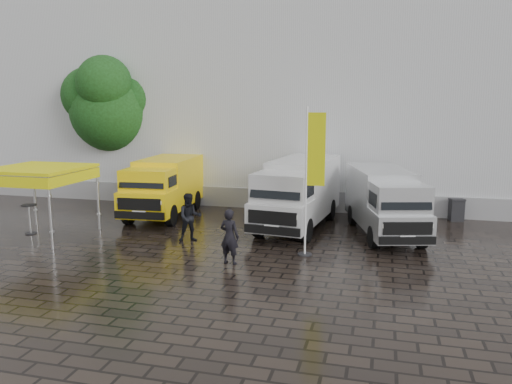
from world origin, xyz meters
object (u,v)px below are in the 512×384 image
cocktail_table (30,219)px  person_tent (190,217)px  van_white (298,194)px  canopy_tent (38,171)px  flagpole (312,174)px  van_yellow (164,188)px  wheelie_bin (456,210)px  van_silver (385,203)px  person_front (229,236)px

cocktail_table → person_tent: (6.65, 0.61, 0.32)m
van_white → canopy_tent: van_white is taller
van_white → flagpole: bearing=-67.4°
van_yellow → wheelie_bin: bearing=5.8°
van_silver → canopy_tent: bearing=-179.8°
van_silver → wheelie_bin: bearing=31.6°
canopy_tent → wheelie_bin: canopy_tent is taller
canopy_tent → van_yellow: bearing=56.1°
van_white → person_front: bearing=-97.0°
cocktail_table → person_front: bearing=-10.5°
person_tent → person_front: bearing=-72.6°
van_yellow → wheelie_bin: 13.33m
van_yellow → van_silver: size_ratio=0.96×
van_white → flagpole: (1.10, -3.84, 1.44)m
cocktail_table → van_white: bearing=20.2°
van_white → cocktail_table: 10.96m
van_white → wheelie_bin: (6.68, 2.98, -0.91)m
van_silver → person_front: van_silver is taller
flagpole → person_tent: bearing=171.7°
van_silver → flagpole: size_ratio=1.16×
cocktail_table → person_front: (8.94, -1.66, 0.32)m
flagpole → cocktail_table: 11.58m
person_tent → van_white: bearing=13.4°
van_yellow → canopy_tent: canopy_tent is taller
person_front → van_silver: bearing=-122.5°
canopy_tent → person_front: (8.20, -1.43, -1.68)m
van_yellow → person_front: (5.09, -6.04, -0.41)m
wheelie_bin → person_front: 11.61m
van_white → wheelie_bin: 7.37m
van_white → person_tent: size_ratio=3.54×
van_silver → wheelie_bin: (3.14, 3.36, -0.78)m
van_white → flagpole: size_ratio=1.28×
van_white → van_silver: (3.54, -0.38, -0.13)m
cocktail_table → flagpole: bearing=-0.4°
flagpole → person_tent: size_ratio=2.76×
van_yellow → van_silver: bearing=-10.1°
canopy_tent → flagpole: size_ratio=0.64×
canopy_tent → wheelie_bin: size_ratio=3.26×
cocktail_table → wheelie_bin: (16.94, 6.75, -0.09)m
canopy_tent → flagpole: 10.62m
flagpole → wheelie_bin: 9.12m
cocktail_table → person_tent: person_tent is taller
canopy_tent → cocktail_table: 2.14m
canopy_tent → flagpole: (10.61, 0.15, 0.26)m
van_silver → cocktail_table: bearing=178.5°
van_yellow → canopy_tent: (-3.10, -4.61, 1.27)m
person_front → person_tent: bearing=-33.3°
van_yellow → flagpole: (7.51, -4.46, 1.53)m
van_silver → person_front: bearing=-149.2°
canopy_tent → cocktail_table: canopy_tent is taller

